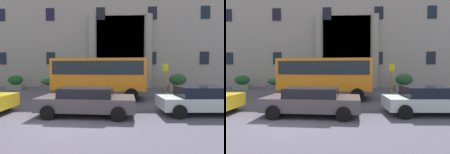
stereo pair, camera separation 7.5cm
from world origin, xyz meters
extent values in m
cube|color=#4A4754|center=(0.00, 0.00, -0.06)|extent=(80.00, 64.00, 0.12)
cube|color=gray|center=(0.00, 17.50, 7.61)|extent=(43.69, 9.00, 15.22)
cube|color=black|center=(2.23, 13.06, 4.08)|extent=(5.41, 0.12, 8.17)
cylinder|color=gray|center=(-0.92, 12.75, 4.08)|extent=(0.89, 0.89, 8.17)
cylinder|color=gray|center=(5.38, 12.75, 4.08)|extent=(0.89, 0.89, 8.17)
cube|color=black|center=(-11.65, 12.96, 3.35)|extent=(0.98, 0.08, 1.40)
cube|color=black|center=(-5.82, 12.96, 3.35)|extent=(0.98, 0.08, 1.40)
cube|color=black|center=(5.82, 12.96, 3.35)|extent=(0.98, 0.08, 1.40)
cube|color=black|center=(11.65, 12.96, 3.35)|extent=(0.98, 0.08, 1.40)
cube|color=black|center=(-11.65, 12.96, 8.37)|extent=(0.98, 0.08, 1.40)
cube|color=black|center=(-5.82, 12.96, 8.37)|extent=(0.98, 0.08, 1.40)
cube|color=black|center=(0.00, 12.96, 8.37)|extent=(0.98, 0.08, 1.40)
cube|color=black|center=(5.82, 12.96, 8.37)|extent=(0.98, 0.08, 1.40)
cube|color=black|center=(11.65, 12.96, 8.37)|extent=(0.98, 0.08, 1.40)
cube|color=orange|center=(0.74, 5.50, 1.66)|extent=(6.68, 2.88, 2.43)
cube|color=#1C252C|center=(0.74, 5.50, 2.23)|extent=(6.29, 2.88, 0.92)
cube|color=#1C252C|center=(3.93, 5.28, 2.03)|extent=(0.20, 2.05, 1.15)
cube|color=#4E4D45|center=(0.74, 5.50, 0.57)|extent=(6.68, 2.92, 0.24)
cylinder|color=black|center=(3.10, 6.57, 0.45)|extent=(0.92, 0.34, 0.90)
cylinder|color=black|center=(2.94, 4.13, 0.45)|extent=(0.92, 0.34, 0.90)
cylinder|color=black|center=(-1.46, 6.87, 0.45)|extent=(0.92, 0.34, 0.90)
cylinder|color=black|center=(-1.62, 4.43, 0.45)|extent=(0.92, 0.34, 0.90)
cylinder|color=#959518|center=(5.89, 7.22, 1.26)|extent=(0.08, 0.08, 2.52)
cube|color=yellow|center=(5.89, 7.19, 2.27)|extent=(0.44, 0.03, 0.60)
cube|color=slate|center=(-5.03, 10.76, 0.23)|extent=(2.11, 0.86, 0.46)
ellipsoid|color=#285732|center=(-5.03, 10.76, 0.82)|extent=(2.03, 0.77, 0.71)
cube|color=gray|center=(-8.59, 10.48, 0.25)|extent=(1.65, 0.81, 0.50)
ellipsoid|color=#1B4E24|center=(-8.59, 10.48, 0.98)|extent=(1.59, 0.73, 0.95)
cube|color=gray|center=(7.87, 10.24, 0.28)|extent=(1.75, 0.96, 0.56)
ellipsoid|color=#264D27|center=(7.87, 10.24, 1.11)|extent=(1.68, 0.86, 1.10)
cube|color=slate|center=(-2.00, 10.84, 0.29)|extent=(1.54, 0.89, 0.59)
ellipsoid|color=#21462D|center=(-2.00, 10.84, 1.00)|extent=(1.48, 0.80, 0.84)
cube|color=#AEB8BA|center=(6.07, 1.31, 0.56)|extent=(4.03, 1.93, 0.57)
cube|color=black|center=(6.07, 1.31, 1.08)|extent=(2.20, 1.63, 0.48)
cylinder|color=black|center=(7.37, 2.24, 0.31)|extent=(0.63, 0.23, 0.62)
cylinder|color=black|center=(4.69, 2.11, 0.31)|extent=(0.63, 0.23, 0.62)
cylinder|color=black|center=(4.77, 0.38, 0.31)|extent=(0.63, 0.23, 0.62)
cylinder|color=black|center=(-3.78, 1.70, 0.31)|extent=(0.63, 0.22, 0.62)
cube|color=#4B4347|center=(0.65, 0.83, 0.57)|extent=(4.48, 1.95, 0.61)
cube|color=black|center=(0.65, 0.83, 1.09)|extent=(2.44, 1.66, 0.42)
cylinder|color=black|center=(2.18, 1.66, 0.31)|extent=(0.63, 0.22, 0.62)
cylinder|color=black|center=(2.11, -0.12, 0.31)|extent=(0.63, 0.22, 0.62)
cylinder|color=black|center=(-0.82, 1.77, 0.31)|extent=(0.63, 0.22, 0.62)
cylinder|color=black|center=(-0.89, -0.01, 0.31)|extent=(0.63, 0.22, 0.62)
camera|label=1|loc=(2.17, -7.32, 2.20)|focal=28.38mm
camera|label=2|loc=(2.24, -7.32, 2.20)|focal=28.38mm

